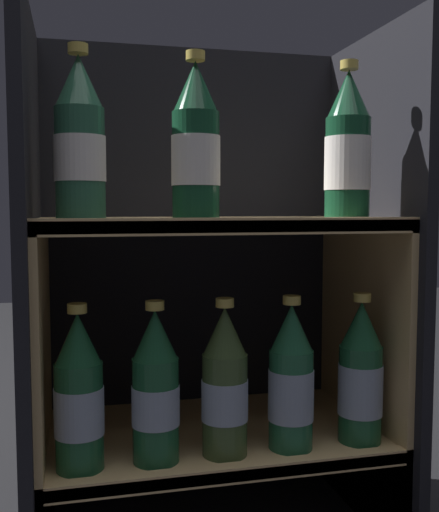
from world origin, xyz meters
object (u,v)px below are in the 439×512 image
bottle_upper_front_0 (80,143)px  bottle_lower_front_2 (225,386)px  bottle_upper_front_1 (196,147)px  bottle_lower_front_3 (291,382)px  bottle_upper_front_2 (348,151)px  bottle_lower_front_0 (79,397)px  bottle_lower_front_1 (156,391)px  bottle_lower_front_4 (361,377)px

bottle_upper_front_0 → bottle_lower_front_2: bottle_upper_front_0 is taller
bottle_upper_front_1 → bottle_lower_front_3: (0.16, 0.00, -0.38)m
bottle_lower_front_2 → bottle_lower_front_3: size_ratio=1.00×
bottle_upper_front_2 → bottle_lower_front_0: size_ratio=1.00×
bottle_lower_front_3 → bottle_upper_front_0: bearing=180.0°
bottle_upper_front_1 → bottle_lower_front_2: bearing=0.0°
bottle_upper_front_1 → bottle_lower_front_2: bottle_upper_front_1 is taller
bottle_upper_front_2 → bottle_lower_front_3: bearing=180.0°
bottle_upper_front_1 → bottle_lower_front_1: 0.38m
bottle_upper_front_0 → bottle_upper_front_2: size_ratio=1.00×
bottle_lower_front_1 → bottle_lower_front_0: bearing=180.0°
bottle_upper_front_2 → bottle_lower_front_0: bottle_upper_front_2 is taller
bottle_lower_front_4 → bottle_upper_front_0: bearing=180.0°
bottle_lower_front_0 → bottle_lower_front_1: bearing=-0.0°
bottle_upper_front_1 → bottle_upper_front_2: 0.25m
bottle_upper_front_1 → bottle_lower_front_4: size_ratio=1.00×
bottle_upper_front_0 → bottle_lower_front_1: size_ratio=1.00×
bottle_lower_front_2 → bottle_lower_front_4: size_ratio=1.00×
bottle_upper_front_2 → bottle_lower_front_3: size_ratio=1.00×
bottle_lower_front_4 → bottle_upper_front_1: bearing=180.0°
bottle_upper_front_0 → bottle_lower_front_4: (0.45, 0.00, -0.38)m
bottle_lower_front_2 → bottle_lower_front_3: same height
bottle_upper_front_2 → bottle_lower_front_3: (-0.09, 0.00, -0.38)m
bottle_upper_front_2 → bottle_lower_front_4: (0.03, 0.00, -0.38)m
bottle_lower_front_1 → bottle_lower_front_4: (0.35, 0.00, -0.00)m
bottle_upper_front_2 → bottle_lower_front_0: (-0.43, 0.00, -0.38)m
bottle_lower_front_0 → bottle_lower_front_2: size_ratio=1.00×
bottle_upper_front_0 → bottle_upper_front_2: (0.42, -0.00, -0.00)m
bottle_lower_front_0 → bottle_lower_front_2: 0.23m
bottle_upper_front_2 → bottle_lower_front_4: bearing=0.0°
bottle_lower_front_0 → bottle_lower_front_1: 0.12m
bottle_upper_front_1 → bottle_lower_front_4: bottle_upper_front_1 is taller
bottle_lower_front_2 → bottle_lower_front_4: bearing=-0.0°
bottle_lower_front_4 → bottle_lower_front_1: bearing=180.0°
bottle_upper_front_2 → bottle_lower_front_4: bottle_upper_front_2 is taller
bottle_lower_front_3 → bottle_lower_front_4: (0.12, 0.00, -0.00)m
bottle_upper_front_1 → bottle_lower_front_4: (0.28, 0.00, -0.38)m
bottle_lower_front_1 → bottle_upper_front_2: bearing=-0.0°
bottle_lower_front_2 → bottle_lower_front_4: (0.24, -0.00, -0.00)m
bottle_upper_front_0 → bottle_upper_front_1: 0.17m
bottle_lower_front_2 → bottle_upper_front_1: bearing=-180.0°
bottle_upper_front_2 → bottle_lower_front_0: 0.57m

